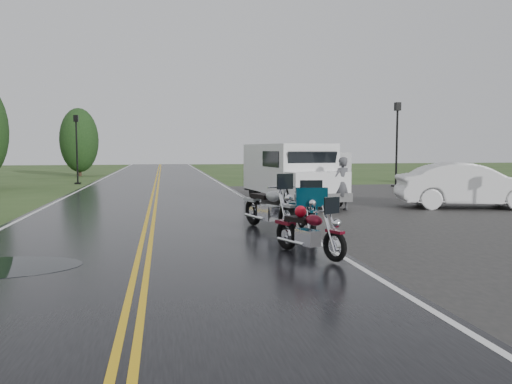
% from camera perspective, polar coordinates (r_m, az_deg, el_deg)
% --- Properties ---
extents(ground, '(120.00, 120.00, 0.00)m').
position_cam_1_polar(ground, '(11.07, -12.53, -6.27)').
color(ground, '#2D471E').
rests_on(ground, ground).
extents(road, '(8.00, 100.00, 0.04)m').
position_cam_1_polar(road, '(20.97, -11.61, -0.95)').
color(road, black).
rests_on(road, ground).
extents(parking_pad, '(14.00, 24.00, 0.03)m').
position_cam_1_polar(parking_pad, '(19.19, 23.06, -1.79)').
color(parking_pad, black).
rests_on(parking_pad, ground).
extents(motorcycle_red, '(1.46, 2.11, 1.17)m').
position_cam_1_polar(motorcycle_red, '(9.25, 9.00, -4.71)').
color(motorcycle_red, '#560917').
rests_on(motorcycle_red, ground).
extents(motorcycle_teal, '(1.14, 2.39, 1.36)m').
position_cam_1_polar(motorcycle_teal, '(11.56, 6.40, -2.30)').
color(motorcycle_teal, '#042736').
rests_on(motorcycle_teal, ground).
extents(motorcycle_silver, '(1.58, 2.61, 1.45)m').
position_cam_1_polar(motorcycle_silver, '(12.08, 3.60, -1.75)').
color(motorcycle_silver, '#9B9FA3').
rests_on(motorcycle_silver, ground).
extents(van_white, '(3.06, 6.31, 2.38)m').
position_cam_1_polar(van_white, '(17.35, 3.65, 1.82)').
color(van_white, white).
rests_on(van_white, ground).
extents(person_at_van, '(0.79, 0.66, 1.83)m').
position_cam_1_polar(person_at_van, '(17.26, 9.76, 0.83)').
color(person_at_van, '#4B4C50').
rests_on(person_at_van, ground).
extents(sedan_white, '(5.16, 2.87, 1.61)m').
position_cam_1_polar(sedan_white, '(19.37, 23.06, 0.62)').
color(sedan_white, white).
rests_on(sedan_white, ground).
extents(lamp_post_far_left, '(0.36, 0.36, 4.23)m').
position_cam_1_polar(lamp_post_far_left, '(32.23, -19.79, 4.61)').
color(lamp_post_far_left, black).
rests_on(lamp_post_far_left, ground).
extents(lamp_post_far_right, '(0.41, 0.41, 4.76)m').
position_cam_1_polar(lamp_post_far_right, '(28.96, 15.79, 5.24)').
color(lamp_post_far_right, black).
rests_on(lamp_post_far_right, ground).
extents(tree_left_far, '(2.97, 2.97, 4.57)m').
position_cam_1_polar(tree_left_far, '(41.77, -19.54, 4.86)').
color(tree_left_far, '#1E3D19').
rests_on(tree_left_far, ground).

